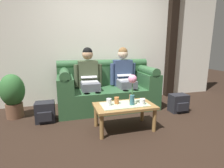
# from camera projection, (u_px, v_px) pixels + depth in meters

# --- Properties ---
(ground_plane) EXTENTS (14.00, 14.00, 0.00)m
(ground_plane) POSITION_uv_depth(u_px,v_px,m) (127.00, 132.00, 2.57)
(ground_plane) COLOR black
(back_wall_patterned) EXTENTS (6.00, 0.12, 2.90)m
(back_wall_patterned) POSITION_uv_depth(u_px,v_px,m) (101.00, 37.00, 3.86)
(back_wall_patterned) COLOR silver
(back_wall_patterned) RESTS_ON ground_plane
(timber_pillar) EXTENTS (0.20, 0.20, 2.90)m
(timber_pillar) POSITION_uv_depth(u_px,v_px,m) (171.00, 37.00, 4.22)
(timber_pillar) COLOR black
(timber_pillar) RESTS_ON ground_plane
(couch) EXTENTS (1.94, 0.88, 0.96)m
(couch) POSITION_uv_depth(u_px,v_px,m) (107.00, 89.00, 3.59)
(couch) COLOR #2D5633
(couch) RESTS_ON ground_plane
(person_left) EXTENTS (0.56, 0.67, 1.22)m
(person_left) POSITION_uv_depth(u_px,v_px,m) (89.00, 77.00, 3.43)
(person_left) COLOR #595B66
(person_left) RESTS_ON ground_plane
(person_right) EXTENTS (0.56, 0.67, 1.22)m
(person_right) POSITION_uv_depth(u_px,v_px,m) (124.00, 75.00, 3.63)
(person_right) COLOR #595B66
(person_right) RESTS_ON ground_plane
(coffee_table) EXTENTS (0.90, 0.50, 0.40)m
(coffee_table) POSITION_uv_depth(u_px,v_px,m) (124.00, 108.00, 2.63)
(coffee_table) COLOR olive
(coffee_table) RESTS_ON ground_plane
(flower_vase) EXTENTS (0.12, 0.12, 0.45)m
(flower_vase) POSITION_uv_depth(u_px,v_px,m) (132.00, 85.00, 2.52)
(flower_vase) COLOR #336672
(flower_vase) RESTS_ON coffee_table
(cup_near_left) EXTENTS (0.07, 0.07, 0.10)m
(cup_near_left) POSITION_uv_depth(u_px,v_px,m) (117.00, 100.00, 2.62)
(cup_near_left) COLOR #B26633
(cup_near_left) RESTS_ON coffee_table
(cup_near_right) EXTENTS (0.08, 0.08, 0.10)m
(cup_near_right) POSITION_uv_depth(u_px,v_px,m) (109.00, 102.00, 2.55)
(cup_near_right) COLOR silver
(cup_near_right) RESTS_ON coffee_table
(cup_far_center) EXTENTS (0.08, 0.08, 0.08)m
(cup_far_center) POSITION_uv_depth(u_px,v_px,m) (142.00, 101.00, 2.60)
(cup_far_center) COLOR silver
(cup_far_center) RESTS_ON coffee_table
(cup_far_left) EXTENTS (0.06, 0.06, 0.11)m
(cup_far_left) POSITION_uv_depth(u_px,v_px,m) (131.00, 98.00, 2.70)
(cup_far_left) COLOR #B26633
(cup_far_left) RESTS_ON coffee_table
(backpack_left) EXTENTS (0.31, 0.28, 0.34)m
(backpack_left) POSITION_uv_depth(u_px,v_px,m) (45.00, 112.00, 2.91)
(backpack_left) COLOR black
(backpack_left) RESTS_ON ground_plane
(backpack_right) EXTENTS (0.33, 0.27, 0.34)m
(backpack_right) POSITION_uv_depth(u_px,v_px,m) (179.00, 103.00, 3.36)
(backpack_right) COLOR black
(backpack_right) RESTS_ON ground_plane
(potted_plant) EXTENTS (0.40, 0.40, 0.78)m
(potted_plant) POSITION_uv_depth(u_px,v_px,m) (13.00, 94.00, 3.03)
(potted_plant) COLOR brown
(potted_plant) RESTS_ON ground_plane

